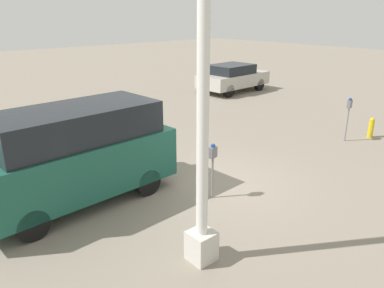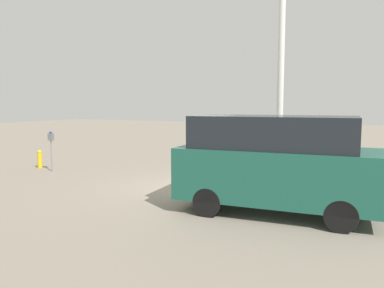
# 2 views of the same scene
# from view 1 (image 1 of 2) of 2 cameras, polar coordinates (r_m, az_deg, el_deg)

# --- Properties ---
(ground_plane) EXTENTS (80.00, 80.00, 0.00)m
(ground_plane) POSITION_cam_1_polar(r_m,az_deg,el_deg) (9.63, 3.64, -6.08)
(ground_plane) COLOR gray
(parking_meter_near) EXTENTS (0.21, 0.14, 1.36)m
(parking_meter_near) POSITION_cam_1_polar(r_m,az_deg,el_deg) (8.53, 3.18, -2.19)
(parking_meter_near) COLOR gray
(parking_meter_near) RESTS_ON ground
(parking_meter_far) EXTENTS (0.21, 0.14, 1.49)m
(parking_meter_far) POSITION_cam_1_polar(r_m,az_deg,el_deg) (13.47, 22.79, 4.87)
(parking_meter_far) COLOR gray
(parking_meter_far) RESTS_ON ground
(lamp_post) EXTENTS (0.44, 0.44, 6.99)m
(lamp_post) POSITION_cam_1_polar(r_m,az_deg,el_deg) (5.77, 1.66, 5.26)
(lamp_post) COLOR beige
(lamp_post) RESTS_ON ground
(parked_van) EXTENTS (4.50, 2.00, 2.22)m
(parked_van) POSITION_cam_1_polar(r_m,az_deg,el_deg) (8.70, -17.33, -1.37)
(parked_van) COLOR #195142
(parked_van) RESTS_ON ground
(car_distant) EXTENTS (4.17, 1.99, 1.49)m
(car_distant) POSITION_cam_1_polar(r_m,az_deg,el_deg) (20.80, 6.24, 10.10)
(car_distant) COLOR #B7B2A8
(car_distant) RESTS_ON ground
(fire_hydrant) EXTENTS (0.18, 0.18, 0.71)m
(fire_hydrant) POSITION_cam_1_polar(r_m,az_deg,el_deg) (14.41, 25.62, 2.27)
(fire_hydrant) COLOR gold
(fire_hydrant) RESTS_ON ground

